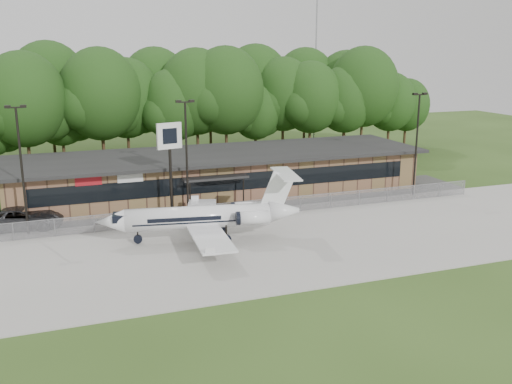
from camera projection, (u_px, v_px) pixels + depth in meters
name	position (u px, v px, depth m)	size (l,w,h in m)	color
ground	(326.00, 281.00, 36.19)	(160.00, 160.00, 0.00)	#2E4619
apron	(278.00, 242.00, 43.47)	(64.00, 18.00, 0.08)	#9E9B93
parking_lot	(233.00, 204.00, 53.96)	(50.00, 9.00, 0.06)	#383835
terminal	(219.00, 173.00, 57.48)	(41.00, 11.65, 4.30)	brown
fence	(248.00, 209.00, 49.67)	(46.00, 0.04, 1.52)	gray
treeline	(179.00, 104.00, 72.64)	(72.00, 12.00, 15.00)	black
radio_mast	(316.00, 61.00, 84.13)	(0.20, 0.20, 25.00)	gray
light_pole_left	(21.00, 161.00, 43.84)	(1.55, 0.30, 10.23)	black
light_pole_mid	(186.00, 151.00, 48.12)	(1.55, 0.30, 10.23)	black
light_pole_right	(417.00, 137.00, 55.69)	(1.55, 0.30, 10.23)	black
business_jet	(206.00, 218.00, 43.32)	(15.56, 13.95, 5.24)	silver
suv	(22.00, 218.00, 46.49)	(2.98, 6.47, 1.80)	#333436
pole_sign	(170.00, 146.00, 47.84)	(2.19, 0.73, 8.35)	black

